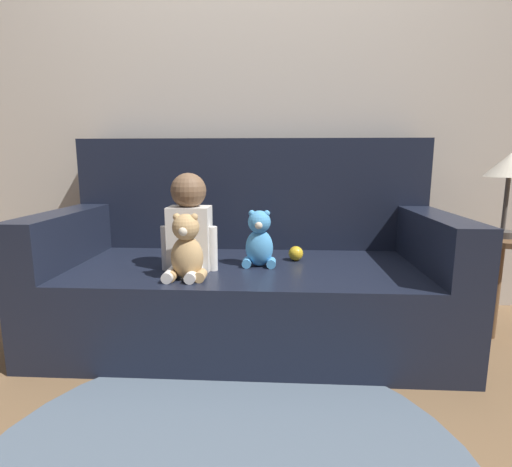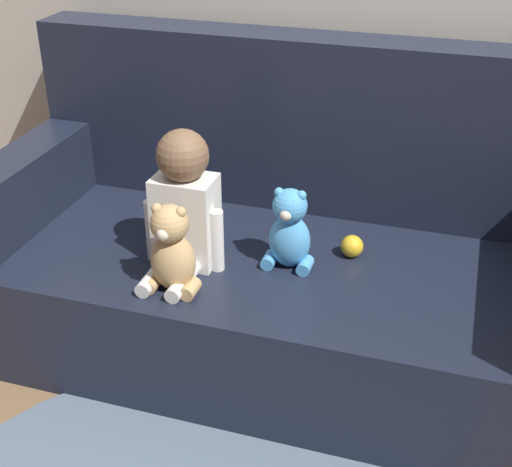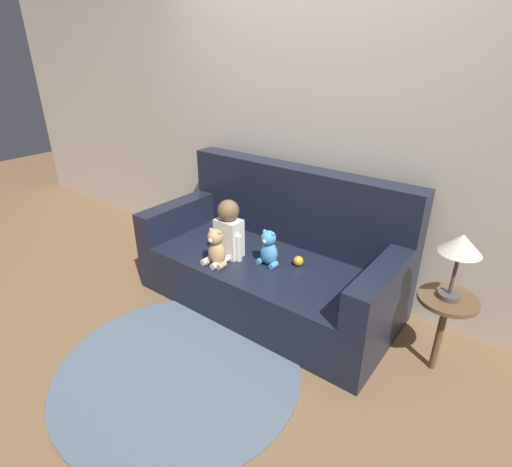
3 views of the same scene
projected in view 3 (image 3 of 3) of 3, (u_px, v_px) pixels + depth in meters
ground_plane at (267, 301)px, 3.07m from camera, size 12.00×12.00×0.00m
wall_back at (312, 118)px, 2.90m from camera, size 8.00×0.05×2.60m
couch at (274, 260)px, 2.99m from camera, size 1.89×0.89×0.98m
person_baby at (228, 231)px, 2.84m from camera, size 0.25×0.31×0.43m
teddy_bear_brown at (216, 248)px, 2.75m from camera, size 0.16×0.13×0.28m
plush_toy_side at (269, 249)px, 2.76m from camera, size 0.15×0.12×0.26m
toy_ball at (298, 261)px, 2.78m from camera, size 0.07×0.07×0.07m
floor_rug at (179, 369)px, 2.41m from camera, size 1.47×1.47×0.01m
side_table at (455, 272)px, 2.15m from camera, size 0.33×0.33×0.90m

